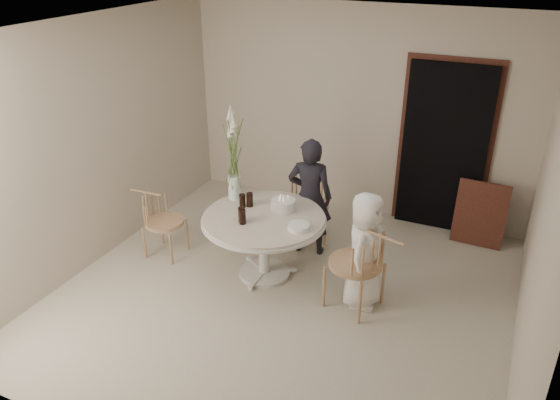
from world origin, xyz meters
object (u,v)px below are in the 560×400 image
at_px(chair_far, 309,194).
at_px(chair_left, 156,214).
at_px(girl, 310,197).
at_px(boy, 365,251).
at_px(chair_right, 367,259).
at_px(flower_vase, 233,156).
at_px(birthday_cake, 283,205).
at_px(table, 264,226).

height_order(chair_far, chair_left, chair_far).
distance_m(chair_far, girl, 0.45).
bearing_deg(girl, boy, 129.80).
relative_size(girl, boy, 1.15).
distance_m(chair_right, flower_vase, 1.84).
relative_size(boy, birthday_cake, 4.69).
relative_size(table, chair_left, 1.70).
relative_size(chair_far, boy, 0.68).
xyz_separation_m(table, birthday_cake, (0.13, 0.21, 0.18)).
bearing_deg(boy, girl, 51.32).
distance_m(girl, flower_vase, 1.01).
relative_size(table, birthday_cake, 5.07).
distance_m(chair_far, chair_right, 1.65).
xyz_separation_m(chair_right, girl, (-0.93, 0.84, 0.11)).
height_order(chair_left, flower_vase, flower_vase).
height_order(chair_left, girl, girl).
height_order(chair_left, boy, boy).
bearing_deg(flower_vase, chair_right, -14.04).
relative_size(chair_left, flower_vase, 0.72).
height_order(boy, flower_vase, flower_vase).
bearing_deg(table, flower_vase, 152.02).
relative_size(chair_far, chair_right, 0.90).
bearing_deg(table, chair_far, 85.15).
bearing_deg(flower_vase, chair_far, 54.63).
bearing_deg(table, chair_right, -7.67).
bearing_deg(boy, chair_far, 43.90).
distance_m(chair_right, chair_left, 2.54).
xyz_separation_m(table, chair_left, (-1.35, -0.09, -0.11)).
relative_size(table, girl, 0.94).
relative_size(boy, flower_vase, 1.13).
bearing_deg(birthday_cake, boy, -14.16).
distance_m(table, chair_far, 1.08).
bearing_deg(chair_far, chair_left, -164.16).
bearing_deg(boy, birthday_cake, 76.75).
distance_m(chair_far, flower_vase, 1.22).
bearing_deg(flower_vase, birthday_cake, -4.38).
relative_size(girl, birthday_cake, 5.38).
xyz_separation_m(table, boy, (1.13, -0.04, -0.00)).
xyz_separation_m(chair_left, birthday_cake, (1.48, 0.30, 0.29)).
bearing_deg(girl, flower_vase, 19.25).
bearing_deg(chair_right, chair_left, -75.42).
bearing_deg(girl, chair_right, 127.32).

